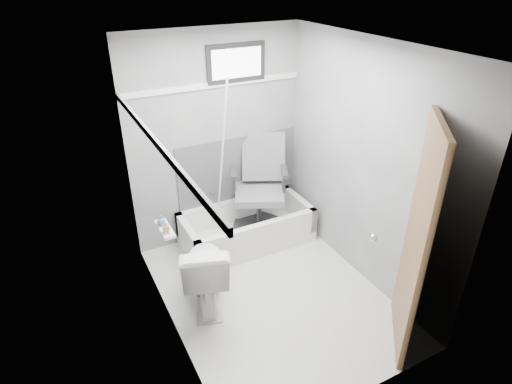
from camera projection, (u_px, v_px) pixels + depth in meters
floor at (272, 294)px, 4.31m from camera, size 2.60×2.60×0.00m
ceiling at (278, 46)px, 3.16m from camera, size 2.60×2.60×0.00m
wall_back at (217, 140)px, 4.75m from camera, size 2.00×0.02×2.40m
wall_front at (375, 274)px, 2.72m from camera, size 2.00×0.02×2.40m
wall_left at (163, 217)px, 3.33m from camera, size 0.02×2.60×2.40m
wall_right at (364, 167)px, 4.14m from camera, size 0.02×2.60×2.40m
bathtub at (247, 227)px, 5.01m from camera, size 1.50×0.70×0.42m
office_chair at (259, 187)px, 4.87m from camera, size 0.86×0.86×1.12m
toilet at (205, 271)px, 4.03m from camera, size 0.66×0.87×0.76m
door at (470, 255)px, 3.23m from camera, size 0.78×0.78×2.00m
window at (236, 63)px, 4.45m from camera, size 0.66×0.04×0.40m
backerboard at (238, 168)px, 5.03m from camera, size 1.50×0.02×0.78m
trim_back at (215, 85)px, 4.44m from camera, size 2.00×0.02×0.06m
trim_left at (156, 142)px, 3.04m from camera, size 0.02×2.60×0.06m
pole at (222, 161)px, 4.61m from camera, size 0.02×0.47×1.90m
shelf at (165, 229)px, 3.72m from camera, size 0.10×0.32×0.02m
soap_bottle_a at (166, 227)px, 3.62m from camera, size 0.06×0.06×0.11m
soap_bottle_b at (161, 220)px, 3.74m from camera, size 0.09×0.09×0.10m
faucet at (204, 196)px, 4.96m from camera, size 0.26×0.10×0.16m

